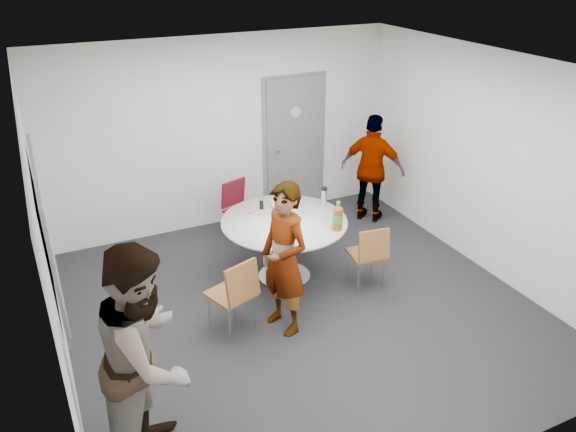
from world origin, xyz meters
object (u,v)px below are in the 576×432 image
chair_near_left (236,290)px  person_right (373,169)px  table (288,228)px  door (294,145)px  person_main (284,260)px  chair_near_right (370,252)px  person_left (148,357)px  whiteboard (47,231)px  chair_far (239,204)px

chair_near_left → person_right: person_right is taller
table → person_right: size_ratio=0.94×
door → person_main: door is taller
chair_near_right → person_left: size_ratio=0.43×
person_left → person_right: size_ratio=1.19×
chair_near_left → person_left: size_ratio=0.46×
door → table: (-0.96, -1.81, -0.34)m
table → chair_near_right: (0.76, -0.64, -0.18)m
whiteboard → chair_near_right: 3.50m
chair_near_right → whiteboard: bearing=-174.4°
door → person_main: size_ratio=1.26×
whiteboard → chair_near_left: (1.64, -0.31, -0.91)m
door → whiteboard: (-3.56, -2.28, 0.42)m
table → chair_near_right: size_ratio=1.82×
chair_near_left → person_left: bearing=-153.3°
table → person_right: person_right is taller
chair_near_left → person_main: size_ratio=0.53×
door → person_main: (-1.42, -2.70, -0.19)m
door → person_left: door is taller
whiteboard → chair_near_left: whiteboard is taller
chair_near_right → person_main: 1.30m
table → person_main: bearing=-117.2°
chair_near_left → chair_far: size_ratio=1.04×
chair_far → person_left: (-1.92, -3.17, 0.44)m
whiteboard → chair_near_right: bearing=-2.8°
person_left → chair_near_left: bearing=-12.9°
chair_far → person_main: bearing=62.8°
person_left → person_right: person_left is taller
chair_far → person_right: (1.98, -0.27, 0.29)m
person_left → chair_far: bearing=-0.0°
table → chair_near_right: 1.01m
door → person_right: bearing=-45.3°
person_main → person_left: (-1.63, -1.05, 0.12)m
chair_near_left → person_main: bearing=-31.6°
door → chair_far: door is taller
person_main → door: bearing=136.4°
person_right → chair_near_left: bearing=81.5°
whiteboard → chair_far: (2.43, 1.70, -0.93)m
chair_near_left → person_right: (2.77, 1.74, 0.26)m
chair_far → person_right: size_ratio=0.53×
chair_near_left → chair_near_right: 1.73m
table → person_main: (-0.46, -0.90, 0.16)m
door → person_right: 1.23m
table → person_left: size_ratio=0.79×
whiteboard → chair_near_right: whiteboard is taller
door → person_left: size_ratio=1.10×
person_left → door: bearing=-7.9°
whiteboard → person_left: bearing=-70.9°
door → whiteboard: door is taller
door → chair_near_left: size_ratio=2.39×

